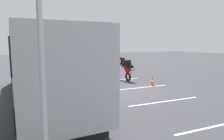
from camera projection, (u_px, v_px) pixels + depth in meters
ground_plane at (123, 93)px, 11.21m from camera, size 80.00×80.00×0.00m
tour_bus at (41, 66)px, 9.67m from camera, size 11.12×3.03×3.25m
spectator_far_left at (105, 78)px, 9.76m from camera, size 0.57×0.32×1.79m
spectator_left at (97, 75)px, 10.63m from camera, size 0.58×0.34×1.82m
spectator_centre at (87, 72)px, 11.76m from camera, size 0.57×0.38×1.78m
spectator_right at (82, 71)px, 12.66m from camera, size 0.57×0.38×1.68m
parked_motorcycle_silver at (74, 80)px, 12.41m from camera, size 2.04×0.67×0.99m
stunt_motorcycle at (126, 66)px, 14.77m from camera, size 1.96×0.69×1.79m
flagpole at (39, 13)px, 2.75m from camera, size 0.78×0.36×6.40m
traffic_cone at (152, 81)px, 13.05m from camera, size 0.34×0.34×0.63m
bay_line_a at (221, 125)px, 6.87m from camera, size 0.14×3.96×0.01m
bay_line_b at (165, 101)px, 9.58m from camera, size 0.14×3.87×0.01m
bay_line_c at (133, 88)px, 12.29m from camera, size 0.15×4.75×0.01m
bay_line_d at (113, 80)px, 15.01m from camera, size 0.14×4.23×0.01m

